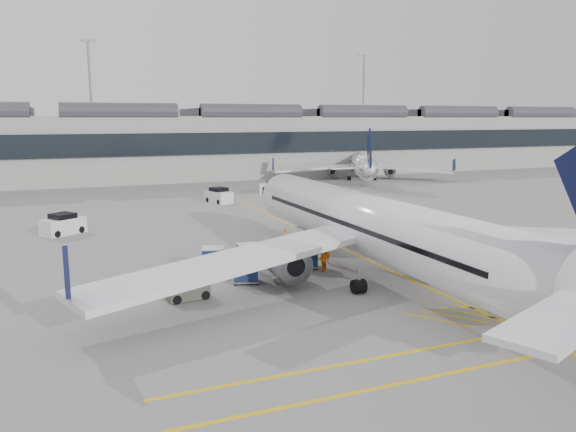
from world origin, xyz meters
name	(u,v)px	position (x,y,z in m)	size (l,w,h in m)	color
ground	(271,297)	(0.00, 0.00, 0.00)	(220.00, 220.00, 0.00)	gray
terminal	(128,144)	(0.00, 71.93, 6.14)	(200.00, 20.45, 12.40)	#9E9E99
light_masts	(109,98)	(-1.67, 86.00, 14.49)	(113.00, 0.60, 25.45)	slate
apron_markings	(341,248)	(10.00, 10.00, 0.01)	(0.25, 60.00, 0.01)	gold
airliner_main	(381,230)	(8.10, 0.77, 3.44)	(40.26, 43.96, 11.69)	silver
airliner_far	(361,164)	(37.90, 56.07, 2.71)	(29.14, 32.14, 9.21)	silver
belt_loader	(311,238)	(8.10, 12.00, 0.61)	(5.21, 3.08, 2.07)	silver
baggage_cart_a	(307,255)	(4.79, 5.39, 0.93)	(2.03, 1.87, 1.73)	gray
baggage_cart_b	(246,269)	(-0.47, 3.50, 0.96)	(2.03, 1.84, 1.79)	gray
baggage_cart_c	(213,258)	(-1.72, 7.14, 0.93)	(1.97, 1.78, 1.73)	gray
baggage_cart_d	(249,255)	(0.97, 7.20, 0.92)	(1.66, 1.37, 1.72)	gray
ramp_agent_a	(327,251)	(6.64, 5.90, 0.98)	(0.72, 0.47, 1.96)	#FF640D
ramp_agent_b	(322,259)	(5.37, 4.13, 0.90)	(0.88, 0.68, 1.81)	orange
pushback_tug	(187,289)	(-4.76, 1.66, 0.61)	(2.62, 1.80, 1.37)	#4B4C41
safety_cone_nose	(286,229)	(8.18, 17.99, 0.25)	(0.35, 0.35, 0.49)	#F24C0A
safety_cone_engine	(397,258)	(11.89, 4.51, 0.25)	(0.36, 0.36, 0.50)	#F24C0A
service_van_left	(63,225)	(-11.46, 24.94, 0.89)	(4.26, 3.78, 1.98)	silver
service_van_mid	(219,196)	(7.24, 38.60, 0.88)	(3.01, 4.25, 1.97)	silver
service_van_right	(274,188)	(16.52, 43.33, 0.89)	(4.32, 3.24, 2.00)	silver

